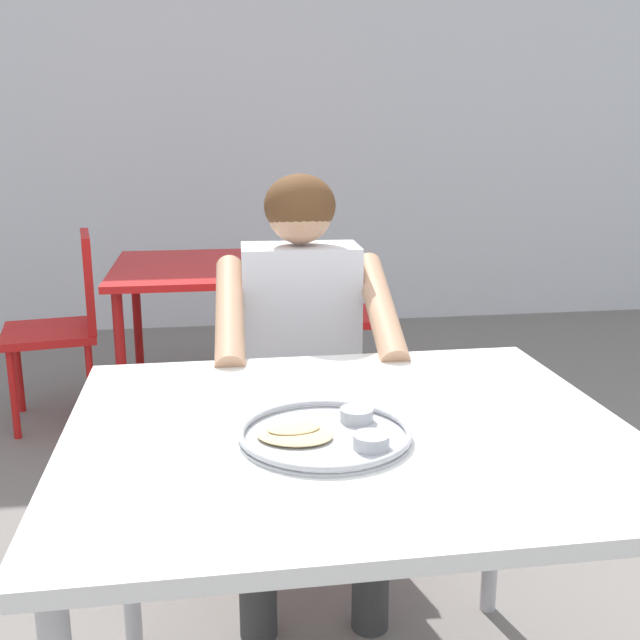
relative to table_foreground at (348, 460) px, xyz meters
The scene contains 8 objects.
back_wall 3.91m from the table_foreground, 89.22° to the left, with size 12.00×0.12×3.40m, color silver.
table_foreground is the anchor object (origin of this frame).
thali_tray 0.12m from the table_foreground, 132.16° to the right, with size 0.32×0.32×0.03m.
chair_foreground 0.94m from the table_foreground, 89.27° to the left, with size 0.41×0.40×0.82m.
diner_foreground 0.70m from the table_foreground, 89.65° to the left, with size 0.51×0.56×1.19m.
table_background_red 2.10m from the table_foreground, 97.34° to the left, with size 0.83×0.92×0.71m.
chair_red_left 2.27m from the table_foreground, 113.25° to the left, with size 0.47×0.48×0.87m.
chair_red_right 2.19m from the table_foreground, 80.83° to the left, with size 0.51×0.48×0.81m.
Camera 1 is at (-0.31, -1.35, 1.30)m, focal length 41.75 mm.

